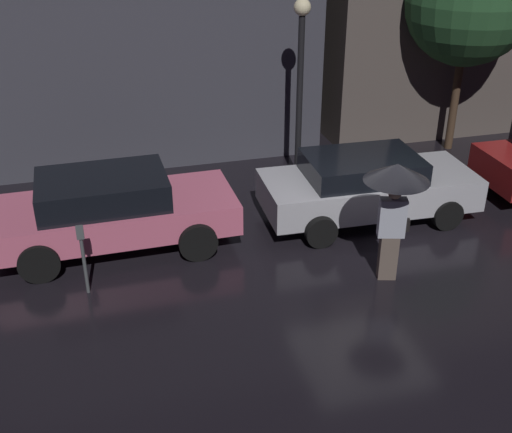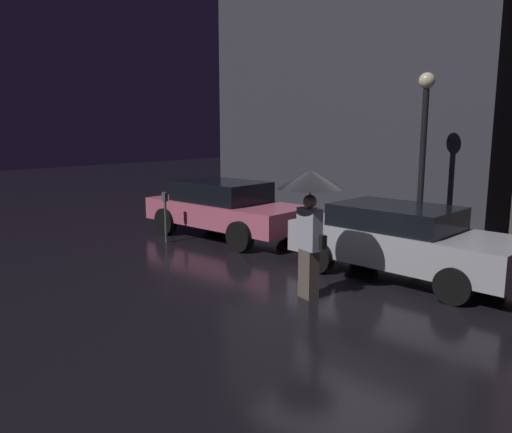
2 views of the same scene
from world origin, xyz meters
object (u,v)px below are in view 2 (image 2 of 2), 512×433
at_px(parking_meter, 165,212).
at_px(street_lamp_near, 424,135).
at_px(pedestrian_with_umbrella, 310,198).
at_px(parked_car_pink, 225,207).
at_px(parked_car_silver, 401,239).

distance_m(parking_meter, street_lamp_near, 6.39).
distance_m(pedestrian_with_umbrella, parking_meter, 5.24).
distance_m(parked_car_pink, parked_car_silver, 5.07).
height_order(parked_car_pink, street_lamp_near, street_lamp_near).
distance_m(parked_car_pink, parking_meter, 1.60).
bearing_deg(parked_car_silver, parking_meter, -165.03).
xyz_separation_m(parking_meter, street_lamp_near, (4.93, 3.61, 1.88)).
height_order(parked_car_pink, parking_meter, parked_car_pink).
bearing_deg(pedestrian_with_umbrella, parking_meter, -173.85).
height_order(pedestrian_with_umbrella, parking_meter, pedestrian_with_umbrella).
xyz_separation_m(pedestrian_with_umbrella, parking_meter, (-5.08, 0.90, -0.92)).
xyz_separation_m(parked_car_pink, parking_meter, (-0.57, -1.49, 0.01)).
xyz_separation_m(parked_car_silver, street_lamp_near, (-0.70, 2.30, 1.93)).
xyz_separation_m(pedestrian_with_umbrella, street_lamp_near, (-0.14, 4.51, 0.96)).
distance_m(parked_car_pink, street_lamp_near, 5.20).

